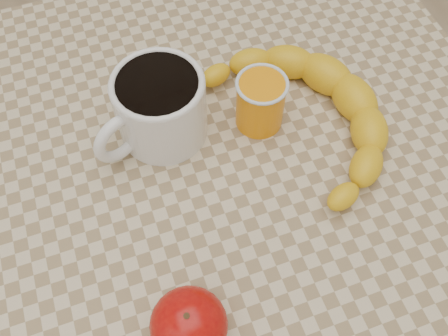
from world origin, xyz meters
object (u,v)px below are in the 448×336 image
object	(u,v)px
coffee_mug	(158,106)
apple	(189,325)
table	(224,207)
banana	(307,113)
orange_juice_glass	(260,102)

from	to	relation	value
coffee_mug	apple	world-z (taller)	coffee_mug
coffee_mug	apple	distance (m)	0.27
table	banana	distance (m)	0.17
orange_juice_glass	apple	xyz separation A→B (m)	(-0.17, -0.23, -0.00)
table	orange_juice_glass	size ratio (longest dim) A/B	10.33
coffee_mug	banana	world-z (taller)	coffee_mug
coffee_mug	banana	bearing A→B (deg)	-16.62
orange_juice_glass	apple	size ratio (longest dim) A/B	0.87
table	orange_juice_glass	xyz separation A→B (m)	(0.07, 0.07, 0.13)
orange_juice_glass	coffee_mug	bearing A→B (deg)	168.06
orange_juice_glass	apple	world-z (taller)	orange_juice_glass
orange_juice_glass	banana	bearing A→B (deg)	-26.39
table	apple	distance (m)	0.23
coffee_mug	apple	size ratio (longest dim) A/B	1.92
apple	coffee_mug	bearing A→B (deg)	80.35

